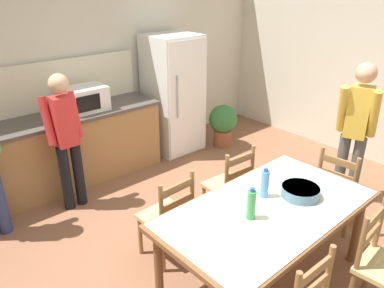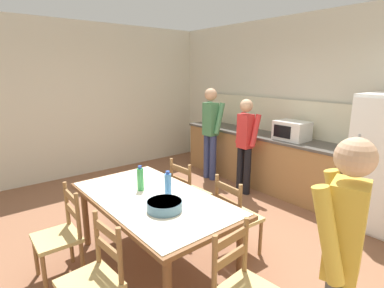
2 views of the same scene
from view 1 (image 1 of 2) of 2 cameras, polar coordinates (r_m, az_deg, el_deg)
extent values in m
plane|color=brown|center=(3.77, 2.82, -16.70)|extent=(8.32, 8.32, 0.00)
cube|color=beige|center=(5.20, -17.90, 11.79)|extent=(6.52, 0.12, 2.90)
cube|color=#9E7042|center=(4.89, -22.19, -2.20)|extent=(3.13, 0.62, 0.89)
cube|color=#4C4742|center=(4.71, -23.07, 2.86)|extent=(3.17, 0.66, 0.04)
cube|color=beige|center=(4.90, -24.89, 7.30)|extent=(3.13, 0.03, 0.60)
cube|color=white|center=(5.60, -2.93, 7.56)|extent=(0.71, 0.68, 1.73)
cube|color=white|center=(5.34, -0.57, 6.75)|extent=(0.68, 0.02, 1.66)
cylinder|color=#A5AAB2|center=(5.17, -2.21, 7.14)|extent=(0.02, 0.02, 0.61)
cube|color=white|center=(4.86, -15.97, 6.65)|extent=(0.50, 0.38, 0.30)
cube|color=black|center=(4.67, -15.46, 6.01)|extent=(0.30, 0.01, 0.19)
cylinder|color=brown|center=(3.82, 23.82, -11.75)|extent=(0.07, 0.07, 0.72)
cylinder|color=brown|center=(3.13, -5.11, -18.25)|extent=(0.07, 0.07, 0.72)
cylinder|color=brown|center=(4.12, 13.69, -7.37)|extent=(0.07, 0.07, 0.72)
cube|color=brown|center=(3.14, 11.58, -9.78)|extent=(1.87, 1.04, 0.04)
cube|color=beige|center=(3.13, 11.62, -9.42)|extent=(1.79, 1.00, 0.01)
cylinder|color=green|center=(2.91, 9.01, -9.16)|extent=(0.07, 0.07, 0.24)
cylinder|color=#2D51B2|center=(2.84, 9.19, -6.88)|extent=(0.04, 0.04, 0.03)
cylinder|color=#4C8ED6|center=(3.19, 11.01, -6.03)|extent=(0.07, 0.07, 0.24)
cylinder|color=#2D51B2|center=(3.13, 11.21, -3.89)|extent=(0.04, 0.04, 0.03)
cylinder|color=slate|center=(3.31, 16.18, -6.99)|extent=(0.32, 0.32, 0.09)
cylinder|color=slate|center=(3.29, 16.25, -6.46)|extent=(0.31, 0.31, 0.02)
cylinder|color=olive|center=(4.35, 5.48, -7.24)|extent=(0.04, 0.04, 0.41)
cylinder|color=olive|center=(4.15, 1.80, -8.87)|extent=(0.04, 0.04, 0.41)
cylinder|color=olive|center=(4.16, 8.71, -9.12)|extent=(0.04, 0.04, 0.41)
cylinder|color=olive|center=(3.94, 5.01, -10.97)|extent=(0.04, 0.04, 0.41)
cube|color=tan|center=(4.03, 5.38, -6.33)|extent=(0.44, 0.42, 0.04)
cylinder|color=olive|center=(3.92, 9.15, -3.30)|extent=(0.04, 0.04, 0.46)
cylinder|color=olive|center=(3.69, 5.28, -4.93)|extent=(0.04, 0.04, 0.46)
cube|color=olive|center=(3.74, 7.37, -2.36)|extent=(0.36, 0.04, 0.07)
cube|color=olive|center=(3.81, 7.25, -4.40)|extent=(0.36, 0.04, 0.07)
cylinder|color=olive|center=(2.76, 20.02, -18.08)|extent=(0.04, 0.04, 0.46)
cube|color=olive|center=(2.55, 18.25, -17.95)|extent=(0.36, 0.03, 0.07)
cylinder|color=olive|center=(4.46, 24.21, -8.72)|extent=(0.04, 0.04, 0.41)
cylinder|color=olive|center=(4.55, 20.02, -7.24)|extent=(0.04, 0.04, 0.41)
cylinder|color=olive|center=(4.18, 22.50, -10.71)|extent=(0.04, 0.04, 0.41)
cylinder|color=olive|center=(4.28, 18.06, -9.06)|extent=(0.04, 0.04, 0.41)
cube|color=tan|center=(4.25, 21.65, -6.35)|extent=(0.44, 0.45, 0.04)
cylinder|color=olive|center=(3.94, 23.58, -5.00)|extent=(0.04, 0.04, 0.46)
cylinder|color=olive|center=(4.05, 18.92, -3.41)|extent=(0.04, 0.04, 0.46)
cube|color=olive|center=(3.94, 21.50, -2.55)|extent=(0.06, 0.36, 0.07)
cube|color=olive|center=(4.00, 21.17, -4.49)|extent=(0.06, 0.36, 0.07)
cylinder|color=olive|center=(3.66, 25.28, -16.84)|extent=(0.04, 0.04, 0.41)
cylinder|color=olive|center=(3.09, 24.44, -13.69)|extent=(0.04, 0.04, 0.46)
cylinder|color=olive|center=(3.38, 26.71, -10.67)|extent=(0.04, 0.04, 0.46)
cube|color=olive|center=(3.17, 26.06, -10.22)|extent=(0.36, 0.05, 0.07)
cube|color=olive|center=(3.25, 25.56, -12.44)|extent=(0.36, 0.05, 0.07)
cylinder|color=olive|center=(3.88, -3.52, -11.54)|extent=(0.04, 0.04, 0.41)
cylinder|color=olive|center=(3.71, -7.89, -13.70)|extent=(0.04, 0.04, 0.41)
cylinder|color=olive|center=(3.68, 0.02, -13.81)|extent=(0.04, 0.04, 0.41)
cylinder|color=olive|center=(3.49, -4.45, -16.28)|extent=(0.04, 0.04, 0.41)
cube|color=tan|center=(3.55, -4.06, -10.92)|extent=(0.44, 0.42, 0.04)
cylinder|color=olive|center=(3.40, 0.02, -7.50)|extent=(0.04, 0.04, 0.46)
cylinder|color=olive|center=(3.21, -4.72, -9.81)|extent=(0.04, 0.04, 0.46)
cube|color=olive|center=(3.23, -2.31, -6.71)|extent=(0.36, 0.04, 0.07)
cube|color=olive|center=(3.31, -2.27, -8.96)|extent=(0.36, 0.04, 0.07)
cylinder|color=black|center=(4.46, -18.68, -4.96)|extent=(0.12, 0.12, 0.78)
cylinder|color=black|center=(4.51, -16.89, -4.38)|extent=(0.12, 0.12, 0.78)
cube|color=red|center=(4.22, -18.92, 3.28)|extent=(0.22, 0.18, 0.55)
sphere|color=tan|center=(4.10, -19.69, 8.67)|extent=(0.21, 0.21, 0.21)
cylinder|color=red|center=(4.22, -21.19, 3.28)|extent=(0.09, 0.21, 0.53)
cylinder|color=red|center=(4.32, -17.44, 4.30)|extent=(0.09, 0.21, 0.53)
cylinder|color=#4C4C4C|center=(4.74, 23.60, -3.71)|extent=(0.12, 0.12, 0.82)
cylinder|color=#4C4C4C|center=(4.76, 21.71, -3.27)|extent=(0.12, 0.12, 0.82)
cube|color=gold|center=(4.49, 24.07, 4.47)|extent=(0.25, 0.28, 0.58)
sphere|color=tan|center=(4.38, 25.04, 9.80)|extent=(0.22, 0.22, 0.22)
cylinder|color=gold|center=(4.41, 26.03, 4.09)|extent=(0.24, 0.15, 0.55)
cylinder|color=gold|center=(4.44, 21.95, 4.97)|extent=(0.24, 0.15, 0.55)
cylinder|color=brown|center=(5.94, 4.66, 0.96)|extent=(0.28, 0.28, 0.26)
sphere|color=#337038|center=(5.83, 4.76, 3.83)|extent=(0.44, 0.44, 0.44)
camera|label=2|loc=(4.60, 48.79, 10.25)|focal=28.00mm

